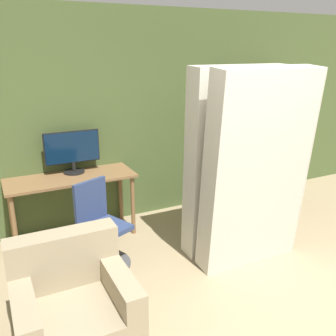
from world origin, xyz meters
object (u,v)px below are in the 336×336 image
office_chair (101,233)px  bookshelf (244,140)px  mattress_near (257,171)px  monitor (72,150)px  armchair (74,309)px  mattress_far (236,162)px

office_chair → bookshelf: 2.69m
bookshelf → mattress_near: size_ratio=0.95×
monitor → mattress_near: size_ratio=0.32×
monitor → armchair: size_ratio=0.76×
monitor → bookshelf: 2.54m
office_chair → bookshelf: size_ratio=0.47×
mattress_near → armchair: mattress_near is taller
mattress_far → mattress_near: bearing=-90.0°
monitor → mattress_near: (1.51, -1.52, -0.03)m
mattress_near → office_chair: bearing=155.8°
monitor → mattress_near: mattress_near is taller
mattress_near → armchair: bearing=-169.8°
bookshelf → mattress_far: size_ratio=0.95×
office_chair → armchair: office_chair is taller
office_chair → armchair: size_ratio=1.07×
bookshelf → armchair: bearing=-147.6°
mattress_far → armchair: (-1.99, -0.72, -0.71)m
monitor → mattress_far: size_ratio=0.32×
mattress_near → bookshelf: bearing=56.6°
bookshelf → monitor: bearing=-179.4°
monitor → office_chair: bearing=-86.6°
monitor → mattress_far: bearing=-37.4°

